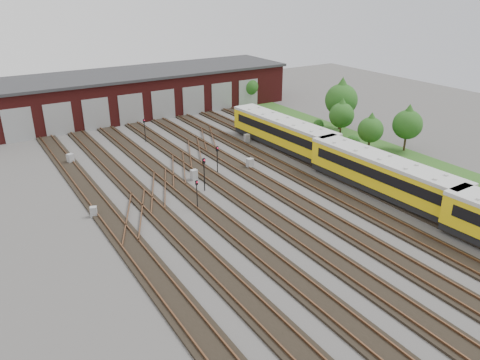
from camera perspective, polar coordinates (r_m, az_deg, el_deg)
ground at (r=42.56m, az=5.53°, el=-3.74°), size 120.00×120.00×0.00m
track_network at (r=42.83m, az=4.89°, el=-3.37°), size 30.40×70.00×0.33m
maintenance_shed at (r=75.40m, az=-13.33°, el=10.28°), size 51.00×12.50×6.35m
grass_verge at (r=61.34m, az=14.10°, el=4.23°), size 8.00×55.00×0.05m
metro_train at (r=46.74m, az=17.03°, el=0.66°), size 3.75×48.88×3.46m
signal_mast_0 at (r=41.91m, az=-5.28°, el=-1.40°), size 0.24×0.22×2.89m
signal_mast_1 at (r=45.60m, az=-4.40°, el=1.20°), size 0.29×0.27×3.42m
signal_mast_2 at (r=61.26m, az=-11.56°, el=6.31°), size 0.26×0.24×3.03m
signal_mast_3 at (r=49.85m, az=-2.79°, el=2.93°), size 0.28×0.26×3.06m
relay_cabinet_0 at (r=43.06m, az=-17.41°, el=-3.72°), size 0.71×0.65×0.96m
relay_cabinet_1 at (r=56.52m, az=-19.97°, el=2.47°), size 0.84×0.78×1.12m
relay_cabinet_2 at (r=48.90m, az=-5.63°, el=0.64°), size 0.71×0.61×1.11m
relay_cabinet_3 at (r=60.28m, az=0.84°, el=5.11°), size 0.65×0.54×1.06m
relay_cabinet_4 at (r=51.68m, az=1.22°, el=2.03°), size 0.77×0.67×1.14m
tree_0 at (r=78.99m, az=1.05°, el=11.63°), size 3.24×3.24×5.38m
tree_1 at (r=62.63m, az=12.31°, el=8.07°), size 3.25×3.25×5.39m
tree_2 at (r=66.11m, az=12.28°, el=9.96°), size 4.42×4.42×7.32m
tree_3 at (r=57.86m, az=15.66°, el=6.26°), size 3.03×3.03×5.02m
tree_4 at (r=59.65m, az=19.80°, el=6.78°), size 3.53×3.53×5.84m
bush_0 at (r=59.59m, az=13.17°, el=4.33°), size 1.17×1.17×1.17m
bush_1 at (r=60.40m, az=13.66°, el=4.80°), size 1.70×1.70×1.70m
bush_2 at (r=66.97m, az=9.55°, el=6.83°), size 1.51×1.51×1.51m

